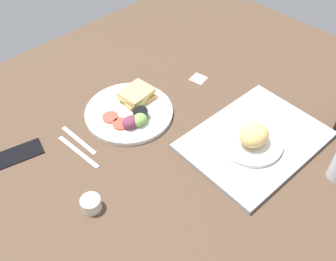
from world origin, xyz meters
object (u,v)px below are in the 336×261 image
object	(u,v)px
bread_plate_near	(252,138)
plate_with_salad	(131,110)
knife	(78,151)
sticky_note	(198,79)
espresso_cup	(91,204)
cell_phone	(19,153)
serving_tray	(255,140)
fork	(79,140)

from	to	relation	value
bread_plate_near	plate_with_salad	size ratio (longest dim) A/B	0.67
knife	sticky_note	xyz separation A→B (cm)	(-55.11, 1.78, -0.19)
bread_plate_near	plate_with_salad	world-z (taller)	bread_plate_near
espresso_cup	cell_phone	world-z (taller)	espresso_cup
serving_tray	sticky_note	world-z (taller)	serving_tray
espresso_cup	knife	distance (cm)	21.83
plate_with_salad	cell_phone	distance (cm)	39.03
plate_with_salad	espresso_cup	xyz separation A→B (cm)	(32.77, 21.35, 0.38)
knife	plate_with_salad	bearing A→B (deg)	89.95
plate_with_salad	cell_phone	bearing A→B (deg)	-16.08
knife	cell_phone	xyz separation A→B (cm)	(13.84, -12.40, 0.15)
fork	knife	size ratio (longest dim) A/B	0.89
bread_plate_near	fork	bearing A→B (deg)	-47.67
espresso_cup	knife	xyz separation A→B (cm)	(-9.12, -19.76, -1.75)
sticky_note	espresso_cup	bearing A→B (deg)	15.63
plate_with_salad	fork	distance (cm)	20.83
plate_with_salad	knife	size ratio (longest dim) A/B	1.61
espresso_cup	knife	bearing A→B (deg)	-114.79
espresso_cup	fork	xyz separation A→B (cm)	(-12.12, -23.76, -1.75)
cell_phone	fork	bearing A→B (deg)	167.98
serving_tray	knife	size ratio (longest dim) A/B	2.37
cell_phone	bread_plate_near	bearing A→B (deg)	152.11
sticky_note	cell_phone	bearing A→B (deg)	-11.63
fork	cell_phone	bearing A→B (deg)	-118.81
serving_tray	bread_plate_near	xyz separation A→B (cm)	(3.04, 0.44, 3.55)
fork	cell_phone	xyz separation A→B (cm)	(16.84, -8.40, 0.15)
espresso_cup	sticky_note	size ratio (longest dim) A/B	1.00
knife	cell_phone	world-z (taller)	cell_phone
cell_phone	espresso_cup	bearing A→B (deg)	112.83
fork	knife	distance (cm)	5.00
plate_with_salad	espresso_cup	world-z (taller)	plate_with_salad
serving_tray	espresso_cup	xyz separation A→B (cm)	(52.74, -17.05, 1.20)
bread_plate_near	cell_phone	world-z (taller)	bread_plate_near
serving_tray	plate_with_salad	distance (cm)	43.30
plate_with_salad	cell_phone	size ratio (longest dim) A/B	2.13
plate_with_salad	espresso_cup	distance (cm)	39.11
espresso_cup	sticky_note	distance (cm)	66.73
espresso_cup	sticky_note	bearing A→B (deg)	-164.37
knife	bread_plate_near	bearing A→B (deg)	43.54
fork	knife	xyz separation A→B (cm)	(3.00, 4.00, 0.00)
plate_with_salad	cell_phone	world-z (taller)	plate_with_salad
fork	bread_plate_near	bearing A→B (deg)	40.04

